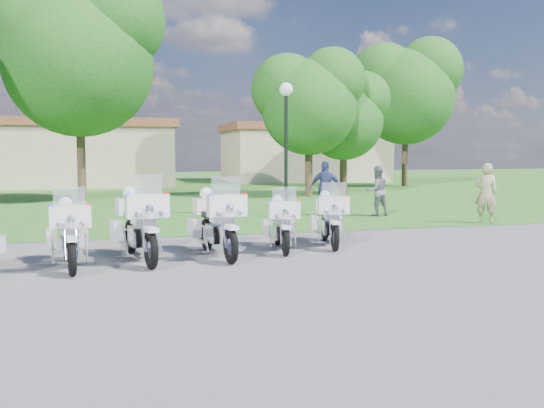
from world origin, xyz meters
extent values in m
plane|color=#59595E|center=(0.00, 0.00, 0.00)|extent=(100.00, 100.00, 0.00)
cube|color=#225D1D|center=(0.00, 27.00, 0.00)|extent=(100.00, 48.00, 0.01)
torus|color=black|center=(-3.55, -1.30, 0.32)|extent=(0.20, 0.66, 0.65)
torus|color=black|center=(-3.73, 0.34, 0.32)|extent=(0.20, 0.66, 0.65)
cube|color=white|center=(-3.55, -1.32, 0.66)|extent=(0.22, 0.44, 0.07)
cube|color=white|center=(-3.57, -1.08, 1.02)|extent=(0.72, 0.31, 0.39)
cube|color=silver|center=(-3.58, -1.02, 1.36)|extent=(0.55, 0.18, 0.36)
sphere|color=red|center=(-3.26, -1.10, 1.20)|extent=(0.09, 0.09, 0.09)
sphere|color=#1426E5|center=(-3.88, -1.17, 1.20)|extent=(0.09, 0.09, 0.09)
cube|color=silver|center=(-3.64, -0.46, 0.44)|extent=(0.39, 0.58, 0.33)
cube|color=white|center=(-3.62, -0.69, 0.78)|extent=(0.37, 0.54, 0.21)
cube|color=black|center=(-3.68, -0.17, 0.76)|extent=(0.40, 0.63, 0.12)
cube|color=white|center=(-3.43, 0.23, 0.49)|extent=(0.23, 0.52, 0.35)
cube|color=white|center=(-4.01, 0.16, 0.49)|extent=(0.23, 0.52, 0.35)
cube|color=white|center=(-3.74, 0.37, 0.89)|extent=(0.51, 0.44, 0.31)
sphere|color=white|center=(-3.74, 0.37, 1.14)|extent=(0.25, 0.25, 0.25)
torus|color=black|center=(-2.19, -1.03, 0.36)|extent=(0.26, 0.75, 0.73)
torus|color=black|center=(-2.48, 0.80, 0.36)|extent=(0.26, 0.75, 0.73)
cube|color=white|center=(-2.18, -1.05, 0.74)|extent=(0.27, 0.51, 0.08)
cube|color=white|center=(-2.23, -0.78, 1.15)|extent=(0.82, 0.38, 0.44)
cube|color=silver|center=(-2.24, -0.72, 1.53)|extent=(0.63, 0.23, 0.41)
sphere|color=red|center=(-1.87, -0.79, 1.36)|extent=(0.10, 0.10, 0.10)
sphere|color=#1426E5|center=(-2.56, -0.90, 1.36)|extent=(0.10, 0.10, 0.10)
cube|color=silver|center=(-2.34, -0.09, 0.49)|extent=(0.46, 0.66, 0.37)
cube|color=white|center=(-2.29, -0.35, 0.87)|extent=(0.43, 0.62, 0.24)
cube|color=black|center=(-2.39, 0.23, 0.85)|extent=(0.47, 0.73, 0.13)
cube|color=white|center=(-2.13, 0.69, 0.55)|extent=(0.28, 0.59, 0.39)
cube|color=white|center=(-2.78, 0.59, 0.55)|extent=(0.28, 0.59, 0.39)
cube|color=white|center=(-2.48, 0.84, 1.01)|extent=(0.59, 0.51, 0.35)
sphere|color=white|center=(-2.48, 0.84, 1.29)|extent=(0.28, 0.28, 0.28)
torus|color=black|center=(-0.67, -0.89, 0.35)|extent=(0.21, 0.72, 0.71)
torus|color=black|center=(-0.85, 0.89, 0.35)|extent=(0.21, 0.72, 0.71)
cube|color=white|center=(-0.67, -0.92, 0.72)|extent=(0.24, 0.48, 0.07)
cube|color=white|center=(-0.69, -0.65, 1.11)|extent=(0.78, 0.33, 0.42)
cube|color=silver|center=(-0.70, -0.59, 1.48)|extent=(0.60, 0.19, 0.40)
sphere|color=red|center=(-0.35, -0.68, 1.31)|extent=(0.09, 0.09, 0.09)
sphere|color=#1426E5|center=(-1.02, -0.75, 1.31)|extent=(0.09, 0.09, 0.09)
cube|color=silver|center=(-0.76, 0.02, 0.47)|extent=(0.42, 0.62, 0.36)
cube|color=white|center=(-0.74, -0.23, 0.84)|extent=(0.39, 0.58, 0.23)
cube|color=black|center=(-0.79, 0.33, 0.82)|extent=(0.42, 0.69, 0.13)
cube|color=white|center=(-0.52, 0.76, 0.53)|extent=(0.24, 0.56, 0.38)
cube|color=white|center=(-1.15, 0.70, 0.53)|extent=(0.24, 0.56, 0.38)
cube|color=white|center=(-0.85, 0.92, 0.97)|extent=(0.55, 0.47, 0.34)
sphere|color=white|center=(-0.85, 0.92, 1.24)|extent=(0.27, 0.27, 0.27)
torus|color=black|center=(0.59, -0.36, 0.30)|extent=(0.21, 0.61, 0.60)
torus|color=black|center=(0.84, 1.14, 0.30)|extent=(0.21, 0.61, 0.60)
cube|color=white|center=(0.59, -0.37, 0.61)|extent=(0.22, 0.41, 0.06)
cube|color=white|center=(0.62, -0.15, 0.94)|extent=(0.67, 0.32, 0.36)
cube|color=silver|center=(0.63, -0.10, 1.25)|extent=(0.51, 0.19, 0.34)
sphere|color=red|center=(0.90, -0.25, 1.11)|extent=(0.08, 0.08, 0.08)
sphere|color=#1426E5|center=(0.33, -0.16, 1.11)|extent=(0.08, 0.08, 0.08)
cube|color=silver|center=(0.72, 0.41, 0.40)|extent=(0.38, 0.54, 0.30)
cube|color=white|center=(0.68, 0.20, 0.72)|extent=(0.36, 0.51, 0.20)
cube|color=black|center=(0.76, 0.68, 0.70)|extent=(0.39, 0.60, 0.11)
cube|color=white|center=(1.08, 0.97, 0.45)|extent=(0.23, 0.49, 0.32)
cube|color=white|center=(0.55, 1.06, 0.45)|extent=(0.23, 0.49, 0.32)
cube|color=white|center=(0.84, 1.17, 0.82)|extent=(0.48, 0.42, 0.29)
sphere|color=white|center=(0.84, 1.17, 1.06)|extent=(0.23, 0.23, 0.23)
torus|color=black|center=(1.80, -0.04, 0.31)|extent=(0.25, 0.64, 0.63)
torus|color=black|center=(2.14, 1.51, 0.31)|extent=(0.25, 0.64, 0.63)
cube|color=white|center=(1.79, -0.06, 0.64)|extent=(0.25, 0.44, 0.07)
cube|color=white|center=(1.84, 0.17, 0.98)|extent=(0.71, 0.36, 0.37)
cube|color=silver|center=(1.86, 0.23, 1.31)|extent=(0.54, 0.22, 0.35)
sphere|color=red|center=(2.12, 0.05, 1.16)|extent=(0.08, 0.08, 0.08)
sphere|color=#1426E5|center=(1.54, 0.18, 1.16)|extent=(0.08, 0.08, 0.08)
cube|color=silver|center=(1.97, 0.76, 0.42)|extent=(0.42, 0.58, 0.32)
cube|color=white|center=(1.92, 0.54, 0.75)|extent=(0.40, 0.54, 0.21)
cube|color=black|center=(2.03, 1.03, 0.73)|extent=(0.44, 0.63, 0.11)
cube|color=white|center=(2.38, 1.32, 0.47)|extent=(0.27, 0.51, 0.34)
cube|color=white|center=(1.84, 1.44, 0.47)|extent=(0.27, 0.51, 0.34)
cube|color=white|center=(2.15, 1.54, 0.86)|extent=(0.52, 0.46, 0.30)
sphere|color=white|center=(2.15, 1.54, 1.10)|extent=(0.24, 0.24, 0.24)
cylinder|color=black|center=(2.76, 6.90, 2.01)|extent=(0.12, 0.12, 4.01)
sphere|color=white|center=(2.76, 6.90, 4.17)|extent=(0.44, 0.44, 0.44)
cylinder|color=#38281C|center=(-3.98, 15.14, 2.17)|extent=(0.36, 0.36, 4.34)
sphere|color=#195116|center=(-3.98, 15.14, 5.92)|extent=(6.31, 6.31, 6.31)
sphere|color=#195116|center=(-5.36, 15.63, 7.10)|extent=(4.73, 4.73, 4.73)
sphere|color=#195116|center=(-2.50, 14.75, 7.69)|extent=(4.34, 4.34, 4.34)
cylinder|color=#38281C|center=(6.31, 15.05, 1.54)|extent=(0.36, 0.36, 3.09)
sphere|color=#195116|center=(6.31, 15.05, 4.21)|extent=(4.49, 4.49, 4.49)
sphere|color=#195116|center=(5.33, 15.40, 5.05)|extent=(3.37, 3.37, 3.37)
sphere|color=#195116|center=(7.37, 14.77, 5.47)|extent=(3.09, 3.09, 3.09)
cylinder|color=#38281C|center=(8.49, 16.08, 1.34)|extent=(0.36, 0.36, 2.69)
sphere|color=#195116|center=(8.49, 16.08, 3.66)|extent=(3.91, 3.91, 3.91)
sphere|color=#195116|center=(7.64, 16.39, 4.40)|extent=(2.93, 2.93, 2.93)
sphere|color=#195116|center=(9.41, 15.84, 4.76)|extent=(2.69, 2.69, 2.69)
cylinder|color=#38281C|center=(14.84, 21.75, 2.00)|extent=(0.36, 0.36, 4.00)
sphere|color=#195116|center=(14.84, 21.75, 5.46)|extent=(5.82, 5.82, 5.82)
sphere|color=#195116|center=(13.57, 22.21, 6.55)|extent=(4.37, 4.37, 4.37)
sphere|color=#195116|center=(16.21, 21.39, 7.10)|extent=(4.00, 4.00, 4.00)
cube|color=tan|center=(-6.00, 28.00, 1.80)|extent=(14.00, 8.00, 3.60)
cube|color=brown|center=(-6.00, 28.00, 3.85)|extent=(14.56, 8.32, 0.50)
cube|color=tan|center=(11.00, 30.00, 1.80)|extent=(11.00, 7.00, 3.60)
cube|color=brown|center=(11.00, 30.00, 3.85)|extent=(11.44, 7.28, 0.50)
imported|color=tan|center=(8.01, 3.54, 0.90)|extent=(0.79, 0.71, 1.80)
imported|color=slate|center=(5.74, 6.28, 0.83)|extent=(0.86, 0.70, 1.67)
imported|color=navy|center=(4.14, 6.87, 0.91)|extent=(1.16, 0.77, 1.83)
camera|label=1|loc=(-2.94, -12.19, 2.16)|focal=40.00mm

